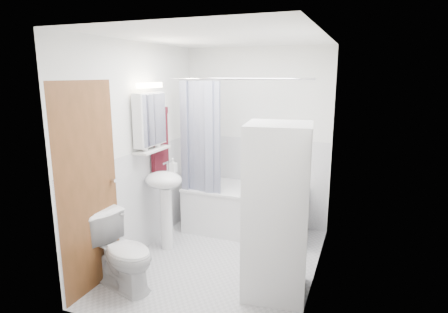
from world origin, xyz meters
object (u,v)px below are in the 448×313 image
(sink, at_px, (165,192))
(washer_dryer, at_px, (276,211))
(toilet, at_px, (123,252))
(bathtub, at_px, (245,208))

(sink, relative_size, washer_dryer, 0.64)
(sink, height_order, toilet, sink)
(sink, bearing_deg, bathtub, 48.03)
(bathtub, relative_size, sink, 1.49)
(washer_dryer, bearing_deg, sink, 155.35)
(sink, height_order, washer_dryer, washer_dryer)
(washer_dryer, bearing_deg, toilet, -169.82)
(bathtub, relative_size, toilet, 2.11)
(sink, bearing_deg, washer_dryer, -16.66)
(washer_dryer, distance_m, toilet, 1.54)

